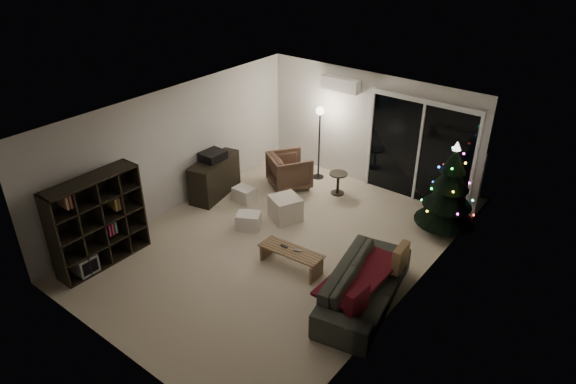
# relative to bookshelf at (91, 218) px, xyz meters

# --- Properties ---
(room) EXTENTS (6.50, 7.51, 2.60)m
(room) POSITION_rel_bookshelf_xyz_m (2.71, 3.62, 0.21)
(room) COLOR beige
(room) RESTS_ON ground
(bookshelf) EXTENTS (0.99, 1.66, 1.62)m
(bookshelf) POSITION_rel_bookshelf_xyz_m (0.00, 0.00, 0.00)
(bookshelf) COLOR black
(bookshelf) RESTS_ON floor
(media_cabinet) EXTENTS (0.78, 1.39, 0.82)m
(media_cabinet) POSITION_rel_bookshelf_xyz_m (0.00, 2.90, -0.40)
(media_cabinet) COLOR black
(media_cabinet) RESTS_ON floor
(stereo) EXTENTS (0.42, 0.49, 0.18)m
(stereo) POSITION_rel_bookshelf_xyz_m (0.00, 2.90, 0.10)
(stereo) COLOR black
(stereo) RESTS_ON media_cabinet
(armchair) EXTENTS (1.14, 1.15, 0.77)m
(armchair) POSITION_rel_bookshelf_xyz_m (1.04, 4.16, -0.43)
(armchair) COLOR #4C3D30
(armchair) RESTS_ON floor
(ottoman) EXTENTS (0.71, 0.71, 0.48)m
(ottoman) POSITION_rel_bookshelf_xyz_m (1.81, 3.03, -0.57)
(ottoman) COLOR silver
(ottoman) RESTS_ON floor
(cardboard_box_a) EXTENTS (0.42, 0.32, 0.30)m
(cardboard_box_a) POSITION_rel_bookshelf_xyz_m (0.68, 3.07, -0.66)
(cardboard_box_a) COLOR white
(cardboard_box_a) RESTS_ON floor
(cardboard_box_b) EXTENTS (0.55, 0.51, 0.31)m
(cardboard_box_b) POSITION_rel_bookshelf_xyz_m (1.46, 2.33, -0.65)
(cardboard_box_b) COLOR white
(cardboard_box_b) RESTS_ON floor
(side_table) EXTENTS (0.42, 0.42, 0.49)m
(side_table) POSITION_rel_bookshelf_xyz_m (2.06, 4.54, -0.57)
(side_table) COLOR black
(side_table) RESTS_ON floor
(floor_lamp) EXTENTS (0.26, 0.26, 1.62)m
(floor_lamp) POSITION_rel_bookshelf_xyz_m (1.29, 4.91, 0.00)
(floor_lamp) COLOR black
(floor_lamp) RESTS_ON floor
(sofa) EXTENTS (1.30, 2.36, 0.65)m
(sofa) POSITION_rel_bookshelf_xyz_m (4.30, 1.83, -0.48)
(sofa) COLOR #393D34
(sofa) RESTS_ON floor
(sofa_throw) EXTENTS (0.70, 1.61, 0.05)m
(sofa_throw) POSITION_rel_bookshelf_xyz_m (4.20, 1.83, -0.34)
(sofa_throw) COLOR #460510
(sofa_throw) RESTS_ON sofa
(cushion_a) EXTENTS (0.17, 0.44, 0.43)m
(cushion_a) POSITION_rel_bookshelf_xyz_m (4.55, 2.48, -0.22)
(cushion_a) COLOR #976D46
(cushion_a) RESTS_ON sofa
(cushion_b) EXTENTS (0.16, 0.44, 0.43)m
(cushion_b) POSITION_rel_bookshelf_xyz_m (4.55, 1.18, -0.22)
(cushion_b) COLOR #460510
(cushion_b) RESTS_ON sofa
(coffee_table) EXTENTS (1.14, 0.47, 0.35)m
(coffee_table) POSITION_rel_bookshelf_xyz_m (2.86, 1.85, -0.63)
(coffee_table) COLOR brown
(coffee_table) RESTS_ON floor
(remote_a) EXTENTS (0.14, 0.04, 0.02)m
(remote_a) POSITION_rel_bookshelf_xyz_m (2.71, 1.85, -0.45)
(remote_a) COLOR black
(remote_a) RESTS_ON coffee_table
(remote_b) EXTENTS (0.14, 0.08, 0.02)m
(remote_b) POSITION_rel_bookshelf_xyz_m (2.96, 1.90, -0.45)
(remote_b) COLOR slate
(remote_b) RESTS_ON coffee_table
(christmas_tree) EXTENTS (1.29, 1.29, 1.83)m
(christmas_tree) POSITION_rel_bookshelf_xyz_m (4.45, 4.56, 0.11)
(christmas_tree) COLOR black
(christmas_tree) RESTS_ON floor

